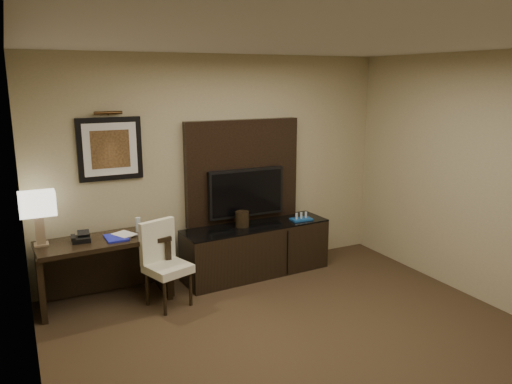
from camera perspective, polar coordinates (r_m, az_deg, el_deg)
floor at (r=4.59m, az=8.50°, el=-19.12°), size 4.50×5.00×0.01m
ceiling at (r=3.91m, az=9.88°, el=16.84°), size 4.50×5.00×0.01m
wall_back at (r=6.20m, az=-4.31°, el=2.94°), size 4.50×0.01×2.70m
wall_left at (r=3.34m, az=-24.52°, el=-6.99°), size 0.01×5.00×2.70m
desk at (r=5.75m, az=-16.92°, el=-8.62°), size 1.39×0.67×0.73m
credenza at (r=6.29m, az=0.01°, el=-6.58°), size 1.89×0.62×0.64m
tv_wall_panel at (r=6.27m, az=-1.55°, el=2.36°), size 1.50×0.12×1.30m
tv at (r=6.24m, az=-1.15°, el=-0.05°), size 1.00×0.08×0.60m
artwork at (r=5.78m, az=-16.35°, el=4.74°), size 0.70×0.04×0.70m
picture_light at (r=5.70m, az=-16.54°, el=8.67°), size 0.04×0.04×0.30m
desk_chair at (r=5.48m, az=-10.03°, el=-8.52°), size 0.55×0.59×0.87m
table_lamp at (r=5.58m, az=-23.56°, el=-2.92°), size 0.38×0.29×0.55m
desk_phone at (r=5.60m, az=-19.36°, el=-4.92°), size 0.20×0.18×0.09m
blue_folder at (r=5.61m, az=-15.68°, el=-5.05°), size 0.23×0.30×0.02m
book at (r=5.59m, az=-15.61°, el=-3.88°), size 0.17×0.10×0.25m
water_bottle at (r=5.76m, az=-13.33°, el=-3.66°), size 0.06×0.06×0.17m
ice_bucket at (r=6.10m, az=-1.59°, el=-3.10°), size 0.19×0.19×0.19m
minibar_tray at (r=6.41m, az=5.19°, el=-2.78°), size 0.28×0.17×0.10m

